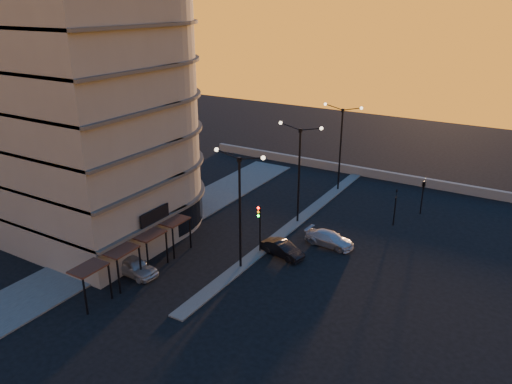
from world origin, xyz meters
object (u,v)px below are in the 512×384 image
(traffic_light_main, at_px, (259,221))
(car_hatchback, at_px, (133,266))
(streetlamp_mid, at_px, (299,166))
(car_sedan, at_px, (282,249))
(car_wagon, at_px, (329,239))

(traffic_light_main, xyz_separation_m, car_hatchback, (-6.50, -7.98, -2.17))
(streetlamp_mid, distance_m, car_sedan, 8.50)
(traffic_light_main, distance_m, car_hatchback, 10.51)
(streetlamp_mid, relative_size, car_hatchback, 2.24)
(streetlamp_mid, relative_size, car_wagon, 2.23)
(streetlamp_mid, xyz_separation_m, traffic_light_main, (0.00, -7.13, -2.70))
(traffic_light_main, bearing_deg, streetlamp_mid, 90.00)
(car_hatchback, distance_m, car_wagon, 16.42)
(streetlamp_mid, relative_size, car_sedan, 2.51)
(streetlamp_mid, height_order, car_wagon, streetlamp_mid)
(streetlamp_mid, bearing_deg, car_sedan, -73.87)
(car_hatchback, relative_size, car_wagon, 0.99)
(streetlamp_mid, xyz_separation_m, car_wagon, (4.50, -2.92, -4.97))
(car_sedan, bearing_deg, car_hatchback, 147.42)
(car_wagon, bearing_deg, streetlamp_mid, 60.62)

